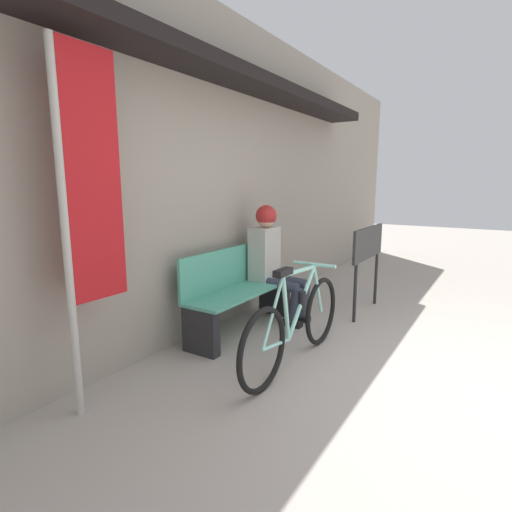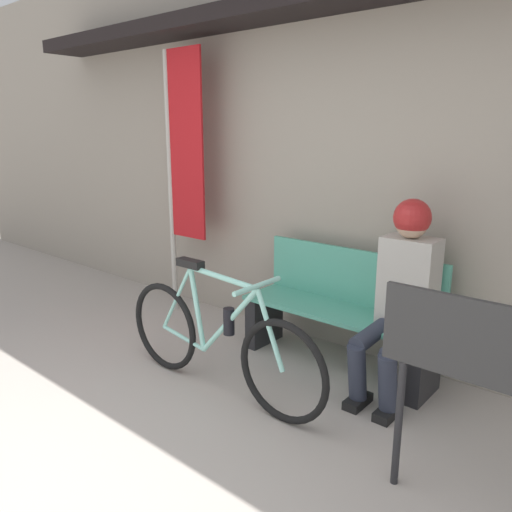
{
  "view_description": "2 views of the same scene",
  "coord_description": "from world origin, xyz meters",
  "px_view_note": "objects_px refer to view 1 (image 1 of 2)",
  "views": [
    {
      "loc": [
        -2.96,
        -0.07,
        1.49
      ],
      "look_at": [
        -0.2,
        1.68,
        0.89
      ],
      "focal_mm": 28.0,
      "sensor_mm": 36.0,
      "label": 1
    },
    {
      "loc": [
        1.94,
        -0.77,
        1.66
      ],
      "look_at": [
        -0.15,
        1.72,
        0.84
      ],
      "focal_mm": 35.0,
      "sensor_mm": 36.0,
      "label": 2
    }
  ],
  "objects_px": {
    "person_seated": "(272,255)",
    "bicycle": "(296,324)",
    "banner_pole": "(85,196)",
    "signboard": "(368,249)",
    "park_bench_near": "(238,294)"
  },
  "relations": [
    {
      "from": "person_seated",
      "to": "bicycle",
      "type": "bearing_deg",
      "value": -139.8
    },
    {
      "from": "banner_pole",
      "to": "signboard",
      "type": "bearing_deg",
      "value": -17.8
    },
    {
      "from": "bicycle",
      "to": "signboard",
      "type": "distance_m",
      "value": 1.71
    },
    {
      "from": "bicycle",
      "to": "signboard",
      "type": "relative_size",
      "value": 1.67
    },
    {
      "from": "person_seated",
      "to": "signboard",
      "type": "height_order",
      "value": "person_seated"
    },
    {
      "from": "park_bench_near",
      "to": "bicycle",
      "type": "xyz_separation_m",
      "value": [
        -0.39,
        -0.85,
        -0.03
      ]
    },
    {
      "from": "park_bench_near",
      "to": "person_seated",
      "type": "height_order",
      "value": "person_seated"
    },
    {
      "from": "bicycle",
      "to": "banner_pole",
      "type": "relative_size",
      "value": 0.72
    },
    {
      "from": "park_bench_near",
      "to": "banner_pole",
      "type": "relative_size",
      "value": 0.6
    },
    {
      "from": "bicycle",
      "to": "person_seated",
      "type": "relative_size",
      "value": 1.33
    },
    {
      "from": "banner_pole",
      "to": "signboard",
      "type": "distance_m",
      "value": 3.13
    },
    {
      "from": "bicycle",
      "to": "person_seated",
      "type": "height_order",
      "value": "person_seated"
    },
    {
      "from": "park_bench_near",
      "to": "banner_pole",
      "type": "height_order",
      "value": "banner_pole"
    },
    {
      "from": "bicycle",
      "to": "park_bench_near",
      "type": "bearing_deg",
      "value": 65.31
    },
    {
      "from": "person_seated",
      "to": "banner_pole",
      "type": "height_order",
      "value": "banner_pole"
    }
  ]
}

